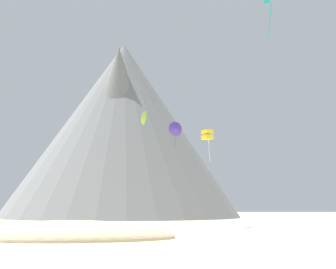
# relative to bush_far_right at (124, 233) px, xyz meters

# --- Properties ---
(ground_plane) EXTENTS (400.00, 400.00, 0.00)m
(ground_plane) POSITION_rel_bush_far_right_xyz_m (-0.93, -14.95, -0.41)
(ground_plane) COLOR beige
(dune_foreground_right) EXTENTS (20.07, 13.30, 3.12)m
(dune_foreground_right) POSITION_rel_bush_far_right_xyz_m (-4.64, -1.49, -0.41)
(dune_foreground_right) COLOR #CCBA8E
(dune_foreground_right) RESTS_ON ground_plane
(bush_far_right) EXTENTS (1.99, 1.99, 0.82)m
(bush_far_right) POSITION_rel_bush_far_right_xyz_m (0.00, 0.00, 0.00)
(bush_far_right) COLOR #386633
(bush_far_right) RESTS_ON ground_plane
(bush_mid_center) EXTENTS (2.79, 2.79, 0.52)m
(bush_mid_center) POSITION_rel_bush_far_right_xyz_m (15.93, 0.16, -0.15)
(bush_mid_center) COLOR #386633
(bush_mid_center) RESTS_ON ground_plane
(rock_massif) EXTENTS (60.34, 60.34, 46.02)m
(rock_massif) POSITION_rel_bush_far_right_xyz_m (-12.30, 71.85, 22.36)
(rock_massif) COLOR slate
(rock_massif) RESTS_ON ground_plane
(kite_lime_mid) EXTENTS (1.21, 2.48, 2.39)m
(kite_lime_mid) POSITION_rel_bush_far_right_xyz_m (-2.32, 35.39, 17.71)
(kite_lime_mid) COLOR #8CD133
(kite_indigo_mid) EXTENTS (2.07, 1.30, 3.96)m
(kite_indigo_mid) POSITION_rel_bush_far_right_xyz_m (3.72, 23.92, 13.72)
(kite_indigo_mid) COLOR #5138B2
(kite_yellow_low) EXTENTS (1.87, 1.87, 4.70)m
(kite_yellow_low) POSITION_rel_bush_far_right_xyz_m (8.35, 23.67, 12.72)
(kite_yellow_low) COLOR yellow
(kite_teal_high) EXTENTS (0.80, 0.56, 5.55)m
(kite_teal_high) POSITION_rel_bush_far_right_xyz_m (15.02, 7.71, 25.18)
(kite_teal_high) COLOR teal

